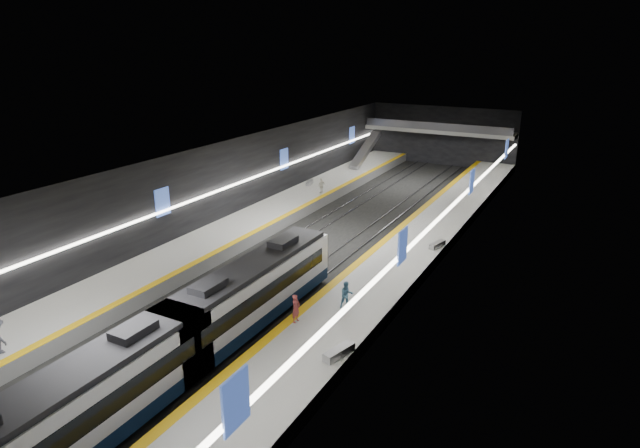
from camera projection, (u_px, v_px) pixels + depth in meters
The scene contains 24 objects.
ground at pixel (322, 245), 45.54m from camera, with size 70.00×70.00×0.00m, color black.
ceiling at pixel (322, 152), 42.91m from camera, with size 20.00×70.00×0.04m, color beige.
wall_left at pixel (225, 185), 48.71m from camera, with size 0.04×70.00×8.00m, color black.
wall_right at pixel (440, 218), 39.74m from camera, with size 0.04×70.00×8.00m, color black.
wall_back at pixel (442, 136), 73.33m from camera, with size 20.00×0.04×8.00m, color black.
platform_left at pixel (250, 225), 48.74m from camera, with size 5.00×70.00×1.00m, color slate.
tile_surface_left at pixel (249, 220), 48.57m from camera, with size 5.00×70.00×0.02m, color #ABABA6.
tactile_strip_left at pixel (270, 224), 47.58m from camera, with size 0.60×70.00×0.02m, color #F1B20C.
platform_right at pixel (406, 255), 42.01m from camera, with size 5.00×70.00×1.00m, color slate.
tile_surface_right at pixel (406, 249), 41.84m from camera, with size 5.00×70.00×0.02m, color #ABABA6.
tactile_strip_right at pixel (380, 244), 42.82m from camera, with size 0.60×70.00×0.02m, color #F1B20C.
rails at pixel (322, 244), 45.52m from camera, with size 6.52×70.00×0.12m.
train at pixel (177, 341), 26.93m from camera, with size 2.69×27.74×3.60m.
ad_posters at pixel (328, 191), 44.89m from camera, with size 19.94×53.50×2.20m.
cove_light_left at pixel (227, 187), 48.69m from camera, with size 0.25×68.60×0.12m, color white.
cove_light_right at pixel (438, 220), 39.89m from camera, with size 0.25×68.60×0.12m, color white.
mezzanine_bridge at pixel (438, 130), 71.26m from camera, with size 20.00×3.00×1.50m.
escalator at pixel (365, 150), 69.57m from camera, with size 1.20×8.00×0.60m, color #99999E.
bench_left_far at pixel (310, 183), 60.41m from camera, with size 0.47×1.70×0.42m, color #99999E.
bench_right_near at pixel (339, 352), 27.65m from camera, with size 0.54×1.95×0.48m, color #99999E.
bench_right_far at pixel (437, 245), 42.19m from camera, with size 0.48×1.74×0.42m, color #99999E.
passenger_right_a at pixel (296, 309), 30.83m from camera, with size 0.62×0.41×1.71m, color #AF4341.
passenger_right_b at pixel (347, 295), 32.49m from camera, with size 0.83×0.64×1.70m, color teal.
passenger_left_a at pixel (321, 186), 56.87m from camera, with size 0.95×0.40×1.62m, color silver.
Camera 1 is at (20.01, -37.43, 16.59)m, focal length 30.00 mm.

